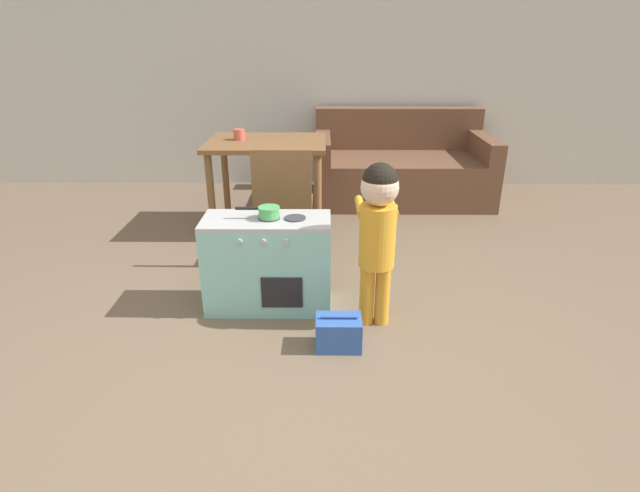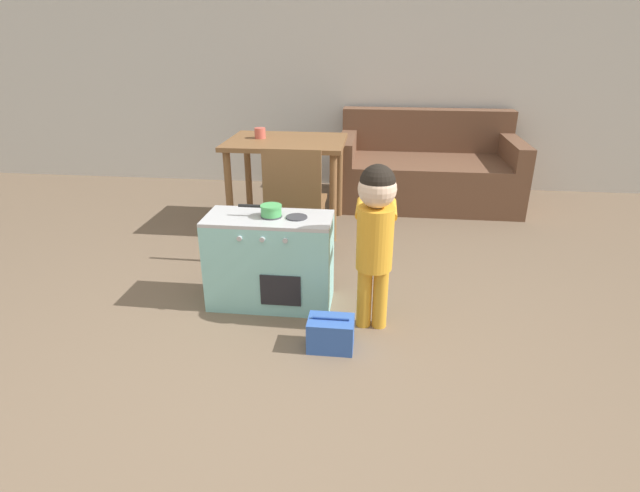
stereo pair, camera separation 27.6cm
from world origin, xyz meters
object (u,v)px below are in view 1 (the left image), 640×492
couch (400,168)px  child_figure (378,223)px  toy_pot (268,211)px  toy_basket (339,333)px  cup_on_table (239,134)px  play_kitchen (268,263)px  dining_chair_near (284,202)px  dining_table (267,155)px

couch → child_figure: bearing=-101.2°
toy_pot → toy_basket: (0.39, -0.43, -0.51)m
child_figure → cup_on_table: 1.81m
toy_basket → couch: couch is taller
child_figure → toy_pot: bearing=162.3°
toy_basket → play_kitchen: bearing=132.7°
toy_pot → cup_on_table: cup_on_table is taller
child_figure → dining_chair_near: size_ratio=1.11×
dining_chair_near → couch: (1.01, 1.51, -0.15)m
toy_basket → child_figure: bearing=50.2°
toy_pot → dining_chair_near: size_ratio=0.30×
child_figure → cup_on_table: child_figure is taller
toy_basket → dining_chair_near: 1.17m
dining_table → dining_chair_near: dining_chair_near is taller
play_kitchen → couch: (1.06, 2.14, 0.02)m
play_kitchen → dining_table: (-0.13, 1.31, 0.33)m
play_kitchen → dining_table: size_ratio=0.77×
toy_pot → couch: couch is taller
dining_table → dining_chair_near: bearing=-75.3°
child_figure → dining_table: size_ratio=0.98×
child_figure → cup_on_table: bearing=121.8°
play_kitchen → toy_pot: bearing=2.1°
dining_chair_near → couch: 1.83m
play_kitchen → dining_chair_near: bearing=85.6°
child_figure → toy_basket: 0.60m
toy_pot → couch: (1.05, 2.14, -0.30)m
child_figure → toy_basket: child_figure is taller
toy_basket → dining_chair_near: dining_chair_near is taller
toy_pot → dining_table: size_ratio=0.27×
dining_table → couch: (1.19, 0.83, -0.31)m
play_kitchen → toy_basket: (0.40, -0.43, -0.19)m
child_figure → dining_chair_near: bearing=124.2°
toy_pot → toy_basket: size_ratio=1.05×
play_kitchen → dining_chair_near: (0.05, 0.63, 0.17)m
child_figure → play_kitchen: bearing=162.7°
child_figure → couch: child_figure is taller
cup_on_table → toy_basket: bearing=-67.2°
couch → play_kitchen: bearing=-116.4°
dining_table → couch: 1.49m
toy_basket → dining_table: 1.89m
dining_table → cup_on_table: 0.27m
play_kitchen → couch: couch is taller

